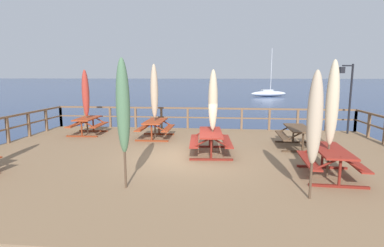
% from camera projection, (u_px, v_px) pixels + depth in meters
% --- Properties ---
extents(ground_plane, '(600.00, 600.00, 0.00)m').
position_uv_depth(ground_plane, '(190.00, 179.00, 10.16)').
color(ground_plane, navy).
extents(wooden_deck, '(15.20, 11.02, 0.76)m').
position_uv_depth(wooden_deck, '(190.00, 168.00, 10.10)').
color(wooden_deck, '#846647').
rests_on(wooden_deck, ground).
extents(railing_waterside_far, '(15.00, 0.10, 1.09)m').
position_uv_depth(railing_waterside_far, '(201.00, 115.00, 15.19)').
color(railing_waterside_far, brown).
rests_on(railing_waterside_far, wooden_deck).
extents(picnic_table_mid_left, '(1.40, 1.82, 0.78)m').
position_uv_depth(picnic_table_mid_left, '(155.00, 125.00, 13.02)').
color(picnic_table_mid_left, '#993819').
rests_on(picnic_table_mid_left, wooden_deck).
extents(picnic_table_back_right, '(1.51, 2.00, 0.78)m').
position_uv_depth(picnic_table_back_right, '(331.00, 157.00, 7.99)').
color(picnic_table_back_right, maroon).
rests_on(picnic_table_back_right, wooden_deck).
extents(picnic_table_front_right, '(1.54, 2.22, 0.78)m').
position_uv_depth(picnic_table_front_right, '(211.00, 137.00, 10.42)').
color(picnic_table_front_right, maroon).
rests_on(picnic_table_front_right, wooden_deck).
extents(picnic_table_front_left, '(1.43, 1.96, 0.78)m').
position_uv_depth(picnic_table_front_left, '(298.00, 133.00, 11.30)').
color(picnic_table_front_left, brown).
rests_on(picnic_table_front_left, wooden_deck).
extents(picnic_table_mid_right, '(1.46, 1.72, 0.78)m').
position_uv_depth(picnic_table_mid_right, '(87.00, 122.00, 13.85)').
color(picnic_table_mid_right, '#993819').
rests_on(picnic_table_mid_right, wooden_deck).
extents(patio_umbrella_short_mid, '(0.32, 0.32, 3.17)m').
position_uv_depth(patio_umbrella_short_mid, '(154.00, 92.00, 12.73)').
color(patio_umbrella_short_mid, '#4C3828').
rests_on(patio_umbrella_short_mid, wooden_deck).
extents(patio_umbrella_tall_mid_left, '(0.32, 0.32, 3.10)m').
position_uv_depth(patio_umbrella_tall_mid_left, '(332.00, 104.00, 7.77)').
color(patio_umbrella_tall_mid_left, '#4C3828').
rests_on(patio_umbrella_tall_mid_left, wooden_deck).
extents(patio_umbrella_tall_back_right, '(0.32, 0.32, 2.89)m').
position_uv_depth(patio_umbrella_tall_back_right, '(213.00, 101.00, 10.26)').
color(patio_umbrella_tall_back_right, '#4C3828').
rests_on(patio_umbrella_tall_back_right, wooden_deck).
extents(patio_umbrella_short_front, '(0.32, 0.32, 2.81)m').
position_uv_depth(patio_umbrella_short_front, '(315.00, 119.00, 6.37)').
color(patio_umbrella_short_front, '#4C3828').
rests_on(patio_umbrella_short_front, wooden_deck).
extents(patio_umbrella_tall_back_left, '(0.32, 0.32, 2.95)m').
position_uv_depth(patio_umbrella_tall_back_left, '(86.00, 94.00, 13.63)').
color(patio_umbrella_tall_back_left, '#4C3828').
rests_on(patio_umbrella_tall_back_left, wooden_deck).
extents(patio_umbrella_tall_front, '(0.32, 0.32, 3.10)m').
position_uv_depth(patio_umbrella_tall_front, '(123.00, 107.00, 7.00)').
color(patio_umbrella_tall_front, '#4C3828').
rests_on(patio_umbrella_tall_front, wooden_deck).
extents(lamp_post_hooked, '(0.67, 0.32, 3.20)m').
position_uv_depth(lamp_post_hooked, '(347.00, 88.00, 13.70)').
color(lamp_post_hooked, black).
rests_on(lamp_post_hooked, wooden_deck).
extents(sailboat_distant, '(6.23, 3.29, 7.72)m').
position_uv_depth(sailboat_distant, '(269.00, 93.00, 49.60)').
color(sailboat_distant, silver).
rests_on(sailboat_distant, ground).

